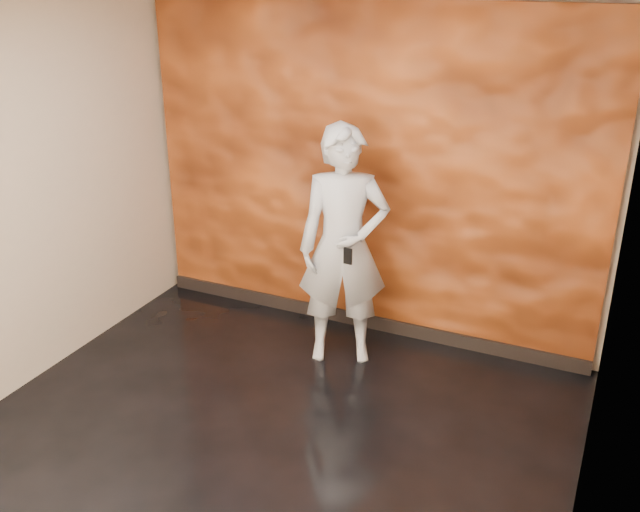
{
  "coord_description": "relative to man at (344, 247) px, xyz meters",
  "views": [
    {
      "loc": [
        2.02,
        -3.32,
        3.05
      ],
      "look_at": [
        0.03,
        0.99,
        1.04
      ],
      "focal_mm": 40.0,
      "sensor_mm": 36.0,
      "label": 1
    }
  ],
  "objects": [
    {
      "name": "phone",
      "position": [
        0.13,
        -0.23,
        0.03
      ],
      "size": [
        0.07,
        0.02,
        0.13
      ],
      "primitive_type": "cube",
      "rotation": [
        0.0,
        0.0,
        -0.08
      ],
      "color": "black",
      "rests_on": "man"
    },
    {
      "name": "man",
      "position": [
        0.0,
        0.0,
        0.0
      ],
      "size": [
        0.83,
        0.7,
        1.92
      ],
      "primitive_type": "imported",
      "rotation": [
        0.0,
        0.0,
        0.41
      ],
      "color": "#969BA5",
      "rests_on": "ground"
    },
    {
      "name": "room",
      "position": [
        -0.05,
        -1.39,
        0.44
      ],
      "size": [
        4.02,
        4.02,
        2.81
      ],
      "color": "black",
      "rests_on": "ground"
    },
    {
      "name": "feature_wall",
      "position": [
        -0.05,
        0.57,
        0.42
      ],
      "size": [
        3.9,
        0.06,
        2.75
      ],
      "primitive_type": "cube",
      "color": "#D05E20",
      "rests_on": "ground"
    },
    {
      "name": "baseboard",
      "position": [
        -0.05,
        0.53,
        -0.9
      ],
      "size": [
        3.9,
        0.04,
        0.12
      ],
      "primitive_type": "cube",
      "color": "black",
      "rests_on": "ground"
    }
  ]
}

